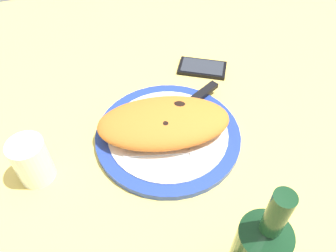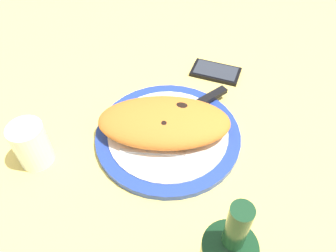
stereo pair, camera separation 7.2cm
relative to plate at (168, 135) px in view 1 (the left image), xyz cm
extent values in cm
cube|color=#EACC60|center=(0.00, 0.00, -2.35)|extent=(150.00, 150.00, 3.00)
cylinder|color=#233D99|center=(0.00, 0.00, -0.11)|extent=(31.84, 31.84, 1.47)
cylinder|color=white|center=(0.00, 0.00, 0.78)|extent=(26.35, 26.35, 0.30)
ellipsoid|color=orange|center=(-0.74, 0.62, 3.70)|extent=(30.58, 19.86, 5.55)
ellipsoid|color=black|center=(-1.08, -1.64, 5.95)|extent=(3.18, 3.16, 0.83)
ellipsoid|color=black|center=(-5.31, -0.92, 5.83)|extent=(2.48, 2.48, 0.63)
ellipsoid|color=black|center=(0.38, -0.55, 6.03)|extent=(2.81, 2.74, 0.74)
ellipsoid|color=black|center=(-5.55, 1.96, 5.90)|extent=(2.08, 1.95, 0.60)
ellipsoid|color=black|center=(3.23, 2.40, 5.85)|extent=(3.69, 3.35, 1.08)
cube|color=silver|center=(-4.03, -5.14, 1.13)|extent=(13.54, 3.92, 0.40)
cube|color=silver|center=(4.59, -7.11, 1.13)|extent=(4.39, 3.04, 0.40)
cube|color=silver|center=(1.64, 3.39, 1.13)|extent=(13.79, 8.62, 0.40)
cube|color=black|center=(11.92, 9.09, 1.53)|extent=(8.50, 5.93, 1.20)
cube|color=black|center=(15.87, 20.14, -0.35)|extent=(14.39, 12.14, 1.00)
cube|color=#2D333D|center=(15.87, 20.14, 0.23)|extent=(12.56, 10.50, 0.16)
cylinder|color=silver|center=(-27.95, -1.84, 4.06)|extent=(6.98, 6.98, 9.82)
cylinder|color=silver|center=(-27.95, -1.84, 1.54)|extent=(6.42, 6.42, 4.36)
cone|color=#14381E|center=(2.72, -32.54, 17.61)|extent=(6.99, 6.99, 1.75)
cylinder|color=#14381E|center=(2.72, -32.54, 22.10)|extent=(2.66, 2.66, 7.23)
camera|label=1|loc=(-14.10, -45.78, 56.34)|focal=35.82mm
camera|label=2|loc=(-7.12, -47.37, 56.34)|focal=35.82mm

